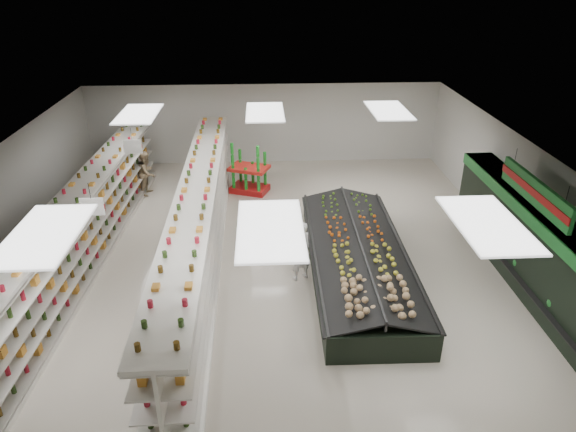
{
  "coord_description": "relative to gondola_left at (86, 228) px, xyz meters",
  "views": [
    {
      "loc": [
        -0.11,
        -12.18,
        7.49
      ],
      "look_at": [
        0.53,
        0.08,
        1.38
      ],
      "focal_mm": 32.0,
      "sensor_mm": 36.0,
      "label": 1
    }
  ],
  "objects": [
    {
      "name": "floor",
      "position": [
        4.96,
        -0.43,
        -0.98
      ],
      "size": [
        16.0,
        16.0,
        0.0
      ],
      "primitive_type": "plane",
      "color": "beige",
      "rests_on": "ground"
    },
    {
      "name": "ceiling",
      "position": [
        4.96,
        -0.43,
        2.22
      ],
      "size": [
        14.0,
        16.0,
        0.02
      ],
      "primitive_type": "cube",
      "color": "white",
      "rests_on": "wall_back"
    },
    {
      "name": "wall_back",
      "position": [
        4.96,
        7.57,
        0.62
      ],
      "size": [
        14.0,
        0.02,
        3.2
      ],
      "primitive_type": "cube",
      "color": "silver",
      "rests_on": "floor"
    },
    {
      "name": "wall_right",
      "position": [
        11.96,
        -0.43,
        0.62
      ],
      "size": [
        0.02,
        16.0,
        3.2
      ],
      "primitive_type": "cube",
      "color": "silver",
      "rests_on": "floor"
    },
    {
      "name": "produce_wall_case",
      "position": [
        11.49,
        -1.93,
        0.27
      ],
      "size": [
        0.93,
        8.0,
        2.2
      ],
      "color": "black",
      "rests_on": "floor"
    },
    {
      "name": "aisle_sign_near",
      "position": [
        1.16,
        -2.43,
        1.78
      ],
      "size": [
        0.52,
        0.06,
        0.75
      ],
      "color": "white",
      "rests_on": "ceiling"
    },
    {
      "name": "aisle_sign_far",
      "position": [
        1.16,
        1.57,
        1.78
      ],
      "size": [
        0.52,
        0.06,
        0.75
      ],
      "color": "white",
      "rests_on": "ceiling"
    },
    {
      "name": "hortifruti_banner",
      "position": [
        11.2,
        -1.93,
        1.67
      ],
      "size": [
        0.12,
        3.2,
        0.95
      ],
      "color": "#20782E",
      "rests_on": "ceiling"
    },
    {
      "name": "gondola_left",
      "position": [
        0.0,
        0.0,
        0.0
      ],
      "size": [
        1.39,
        12.29,
        2.13
      ],
      "rotation": [
        0.0,
        0.0,
        -0.04
      ],
      "color": "white",
      "rests_on": "floor"
    },
    {
      "name": "gondola_center",
      "position": [
        3.14,
        -0.38,
        0.08
      ],
      "size": [
        1.16,
        13.26,
        2.3
      ],
      "rotation": [
        0.0,
        0.0,
        0.01
      ],
      "color": "white",
      "rests_on": "floor"
    },
    {
      "name": "produce_island",
      "position": [
        7.3,
        -1.09,
        -0.5
      ],
      "size": [
        2.64,
        7.02,
        1.04
      ],
      "rotation": [
        0.0,
        0.0,
        -0.02
      ],
      "color": "black",
      "rests_on": "floor"
    },
    {
      "name": "soda_endcap",
      "position": [
        4.36,
        4.49,
        -0.15
      ],
      "size": [
        1.57,
        1.34,
        1.71
      ],
      "rotation": [
        0.0,
        0.0,
        -0.38
      ],
      "color": "#B01414",
      "rests_on": "floor"
    },
    {
      "name": "shopper_main",
      "position": [
        5.76,
        -1.28,
        -0.14
      ],
      "size": [
        0.72,
        0.64,
        1.66
      ],
      "primitive_type": "imported",
      "rotation": [
        0.0,
        0.0,
        3.64
      ],
      "color": "silver",
      "rests_on": "floor"
    },
    {
      "name": "shopper_background",
      "position": [
        0.76,
        4.51,
        -0.18
      ],
      "size": [
        0.6,
        0.84,
        1.58
      ],
      "primitive_type": "imported",
      "rotation": [
        0.0,
        0.0,
        1.4
      ],
      "color": "#96855C",
      "rests_on": "floor"
    }
  ]
}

